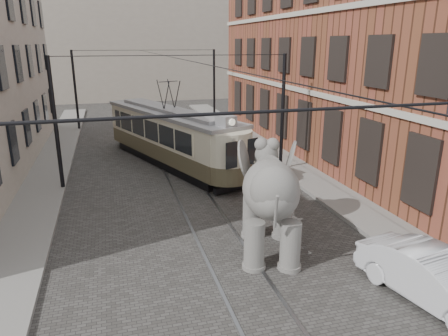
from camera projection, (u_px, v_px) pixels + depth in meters
name	position (u px, v px, depth m)	size (l,w,h in m)	color
ground	(213.00, 230.00, 14.94)	(120.00, 120.00, 0.00)	#403E3B
tram_rails	(213.00, 230.00, 14.94)	(1.54, 80.00, 0.02)	slate
sidewalk_right	(358.00, 210.00, 16.47)	(2.00, 60.00, 0.15)	slate
sidewalk_left	(17.00, 252.00, 13.24)	(2.00, 60.00, 0.15)	slate
brick_building	(355.00, 51.00, 24.32)	(8.00, 26.00, 12.00)	brown
distant_block	(131.00, 38.00, 49.73)	(28.00, 10.00, 14.00)	#9F9383
catenary	(181.00, 124.00, 18.62)	(11.00, 30.20, 6.00)	black
tram	(170.00, 123.00, 22.41)	(2.38, 11.54, 4.58)	beige
elephant	(270.00, 203.00, 12.94)	(3.00, 5.44, 3.33)	#64615D
parked_car	(434.00, 278.00, 10.63)	(1.47, 4.18, 1.38)	silver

